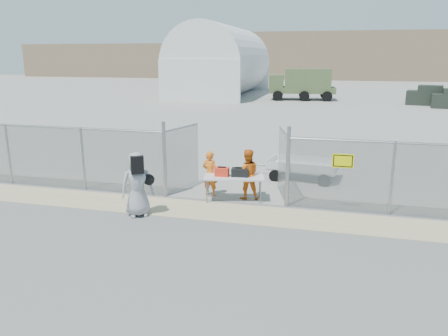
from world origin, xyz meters
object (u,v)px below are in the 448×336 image
(folding_table, at_px, (234,188))
(security_worker_right, at_px, (247,174))
(utility_trailer, at_px, (303,169))
(security_worker_left, at_px, (210,174))
(visitor, at_px, (137,184))

(folding_table, relative_size, security_worker_right, 1.15)
(folding_table, distance_m, utility_trailer, 3.68)
(security_worker_left, relative_size, visitor, 0.80)
(folding_table, height_order, security_worker_right, security_worker_right)
(visitor, bearing_deg, security_worker_left, 23.86)
(security_worker_right, bearing_deg, security_worker_left, -17.43)
(visitor, bearing_deg, utility_trailer, 16.75)
(security_worker_left, height_order, utility_trailer, security_worker_left)
(security_worker_left, bearing_deg, visitor, 66.91)
(security_worker_left, height_order, security_worker_right, security_worker_right)
(security_worker_right, xyz_separation_m, visitor, (-2.76, -2.31, 0.12))
(security_worker_left, xyz_separation_m, visitor, (-1.51, -2.31, 0.19))
(security_worker_left, bearing_deg, folding_table, 171.58)
(visitor, bearing_deg, security_worker_right, 7.02)
(security_worker_right, distance_m, visitor, 3.60)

